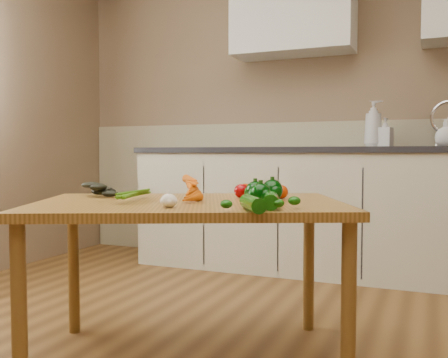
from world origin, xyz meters
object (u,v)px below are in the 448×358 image
soap_bottle_c (446,133)px  pepper_a (255,191)px  soap_bottle_a (373,124)px  zucchini_b (253,204)px  pepper_c (261,194)px  carrot_bunch (173,193)px  table (189,219)px  garlic_bulb (169,201)px  tomato_c (280,192)px  leafy_greens (103,187)px  soap_bottle_b (385,132)px  pepper_b (272,190)px  zucchini_a (271,200)px  tomato_b (245,190)px  tomato_a (242,191)px

soap_bottle_c → pepper_a: soap_bottle_c is taller
soap_bottle_a → zucchini_b: bearing=170.8°
pepper_c → carrot_bunch: bearing=178.5°
table → pepper_a: 0.29m
soap_bottle_a → zucchini_b: 2.11m
garlic_bulb → tomato_c: (0.27, 0.49, 0.00)m
carrot_bunch → leafy_greens: bearing=148.5°
soap_bottle_b → leafy_greens: 2.10m
table → tomato_c: tomato_c is taller
soap_bottle_c → pepper_c: 1.99m
table → pepper_c: 0.33m
pepper_b → pepper_a: bearing=-159.0°
soap_bottle_c → zucchini_a: size_ratio=1.11×
soap_bottle_b → soap_bottle_c: size_ratio=1.11×
pepper_b → pepper_c: 0.15m
soap_bottle_a → garlic_bulb: size_ratio=5.45×
pepper_c → zucchini_b: size_ratio=0.45×
soap_bottle_c → pepper_a: bearing=-62.3°
soap_bottle_b → pepper_c: (-0.29, -1.84, -0.30)m
pepper_a → tomato_b: bearing=122.1°
tomato_c → pepper_b: bearing=-92.2°
carrot_bunch → pepper_c: 0.39m
table → garlic_bulb: 0.27m
soap_bottle_c → zucchini_b: 2.19m
pepper_b → tomato_b: 0.23m
tomato_a → zucchini_b: (0.21, -0.45, -0.00)m
soap_bottle_b → tomato_b: size_ratio=3.15×
tomato_b → soap_bottle_c: bearing=61.1°
leafy_greens → carrot_bunch: bearing=-6.9°
table → zucchini_b: bearing=-57.5°
tomato_a → zucchini_b: tomato_a is taller
soap_bottle_b → garlic_bulb: soap_bottle_b is taller
soap_bottle_c → pepper_b: (-0.68, -1.70, -0.29)m
carrot_bunch → pepper_b: pepper_b is taller
soap_bottle_b → tomato_a: soap_bottle_b is taller
table → soap_bottle_a: (0.52, 1.84, 0.47)m
tomato_a → tomato_b: (-0.01, 0.07, -0.00)m
soap_bottle_b → zucchini_b: 2.10m
carrot_bunch → pepper_a: bearing=-5.9°
soap_bottle_b → leafy_greens: size_ratio=1.15×
soap_bottle_a → tomato_a: (-0.38, -1.62, -0.37)m
garlic_bulb → zucchini_a: 0.37m
table → carrot_bunch: (-0.08, 0.01, 0.10)m
table → tomato_a: size_ratio=21.67×
zucchini_a → pepper_b: bearing=106.4°
table → zucchini_b: size_ratio=8.05×
table → soap_bottle_a: bearing=49.6°
pepper_c → zucchini_a: bearing=-56.5°
table → zucchini_b: zucchini_b is taller
pepper_a → pepper_c: size_ratio=1.00×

